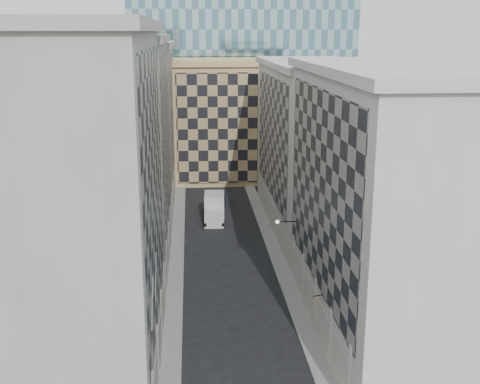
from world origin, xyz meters
TOP-DOWN VIEW (x-y plane):
  - sidewalk_west at (-5.25, 30.00)m, footprint 1.50×100.00m
  - sidewalk_east at (5.25, 30.00)m, footprint 1.50×100.00m
  - bldg_left_a at (-10.88, 11.00)m, footprint 10.80×22.80m
  - bldg_left_b at (-10.88, 33.00)m, footprint 10.80×22.80m
  - bldg_left_c at (-10.88, 55.00)m, footprint 10.80×22.80m
  - bldg_right_a at (10.88, 15.00)m, footprint 10.80×26.80m
  - bldg_right_b at (10.89, 42.00)m, footprint 10.80×28.80m
  - tan_block at (2.00, 67.90)m, footprint 16.80×14.80m
  - church_tower at (0.00, 82.00)m, footprint 7.20×7.20m
  - flagpoles_left at (-5.90, 6.00)m, footprint 0.10×6.33m
  - bracket_lamp at (4.38, 24.00)m, footprint 1.98×0.36m
  - box_truck at (-0.77, 44.34)m, footprint 2.75×6.12m
  - dark_car at (0.36, 51.37)m, footprint 1.62×3.87m
  - shop_sign at (5.42, 12.32)m, footprint 0.83×0.73m

SIDE VIEW (x-z plane):
  - sidewalk_west at x=-5.25m, z-range 0.00..0.15m
  - sidewalk_east at x=5.25m, z-range 0.00..0.15m
  - dark_car at x=0.36m, z-range 0.00..1.24m
  - box_truck at x=-0.77m, z-range -0.21..3.08m
  - shop_sign at x=5.42m, z-range 3.42..4.24m
  - bracket_lamp at x=4.38m, z-range 6.02..6.38m
  - flagpoles_left at x=-5.90m, z-range 6.83..9.17m
  - tan_block at x=2.00m, z-range 0.04..18.84m
  - bldg_right_b at x=10.89m, z-range 0.00..19.70m
  - bldg_right_a at x=10.88m, z-range -0.03..20.67m
  - bldg_left_c at x=-10.88m, z-range -0.02..21.68m
  - bldg_left_b at x=-10.88m, z-range -0.03..22.67m
  - bldg_left_a at x=-10.88m, z-range -0.03..23.67m
  - church_tower at x=0.00m, z-range 1.20..52.70m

